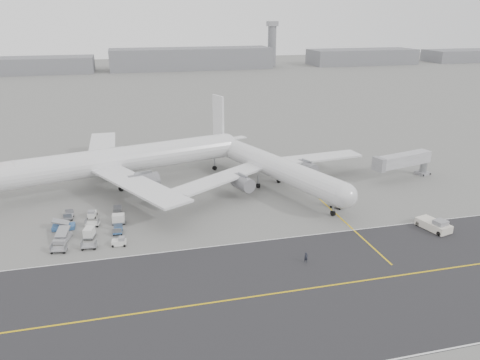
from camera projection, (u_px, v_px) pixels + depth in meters
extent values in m
plane|color=gray|center=(186.00, 243.00, 79.22)|extent=(700.00, 700.00, 0.00)
cube|color=#2B2B2E|center=(241.00, 299.00, 63.93)|extent=(220.00, 32.00, 0.02)
cube|color=gold|center=(241.00, 298.00, 63.93)|extent=(220.00, 0.30, 0.01)
cube|color=silver|center=(218.00, 246.00, 78.35)|extent=(220.00, 0.25, 0.01)
cube|color=gold|center=(336.00, 214.00, 90.67)|extent=(0.30, 40.00, 0.01)
cylinder|color=slate|center=(272.00, 46.00, 339.38)|extent=(6.00, 6.00, 28.00)
cube|color=gray|center=(272.00, 24.00, 334.15)|extent=(7.00, 7.00, 3.50)
cylinder|color=silver|center=(123.00, 160.00, 104.21)|extent=(50.93, 18.05, 5.85)
sphere|color=silver|center=(226.00, 145.00, 115.54)|extent=(5.73, 5.73, 5.73)
cube|color=silver|center=(138.00, 185.00, 91.12)|extent=(18.66, 27.65, 0.45)
cube|color=silver|center=(102.00, 147.00, 116.69)|extent=(6.24, 28.01, 0.45)
cylinder|color=gray|center=(144.00, 182.00, 96.72)|extent=(6.92, 5.03, 3.63)
cylinder|color=gray|center=(118.00, 156.00, 114.28)|extent=(6.92, 5.03, 3.63)
cylinder|color=black|center=(215.00, 168.00, 116.00)|extent=(1.19, 0.75, 1.10)
cylinder|color=black|center=(121.00, 189.00, 102.30)|extent=(1.19, 0.75, 1.10)
cylinder|color=black|center=(113.00, 179.00, 108.13)|extent=(1.19, 0.75, 1.10)
cylinder|color=gray|center=(214.00, 162.00, 115.48)|extent=(0.36, 0.36, 3.07)
cylinder|color=silver|center=(273.00, 166.00, 102.98)|extent=(19.23, 41.91, 4.91)
sphere|color=silver|center=(345.00, 196.00, 86.29)|extent=(4.81, 4.81, 4.81)
cone|color=silver|center=(220.00, 142.00, 120.36)|extent=(7.00, 9.36, 4.42)
cube|color=silver|center=(218.00, 116.00, 118.48)|extent=(2.07, 4.59, 10.44)
cube|color=silver|center=(204.00, 144.00, 118.66)|extent=(8.16, 4.88, 0.25)
cube|color=silver|center=(232.00, 139.00, 123.20)|extent=(8.16, 4.88, 0.25)
cube|color=silver|center=(221.00, 178.00, 97.19)|extent=(22.40, 17.45, 0.45)
cube|color=silver|center=(314.00, 158.00, 110.82)|extent=(23.91, 7.63, 0.45)
cylinder|color=gray|center=(243.00, 183.00, 98.11)|extent=(4.64, 5.95, 3.04)
cylinder|color=gray|center=(306.00, 168.00, 107.47)|extent=(4.64, 5.95, 3.04)
cylinder|color=black|center=(333.00, 213.00, 89.85)|extent=(0.83, 1.17, 1.06)
cylinder|color=black|center=(258.00, 186.00, 104.17)|extent=(0.83, 1.17, 1.06)
cylinder|color=black|center=(279.00, 181.00, 107.27)|extent=(0.83, 1.17, 1.06)
cylinder|color=gray|center=(333.00, 207.00, 89.41)|extent=(0.36, 0.36, 2.58)
cube|color=silver|center=(433.00, 225.00, 84.11)|extent=(4.34, 6.59, 1.37)
cube|color=gray|center=(441.00, 223.00, 82.63)|extent=(2.57, 2.43, 0.88)
cylinder|color=gray|center=(417.00, 219.00, 87.29)|extent=(0.78, 2.50, 0.16)
cylinder|color=black|center=(439.00, 234.00, 81.73)|extent=(0.60, 0.95, 0.88)
cylinder|color=black|center=(449.00, 231.00, 82.87)|extent=(0.60, 0.95, 0.88)
cylinder|color=black|center=(418.00, 224.00, 85.60)|extent=(0.60, 0.95, 0.88)
cylinder|color=black|center=(428.00, 221.00, 86.74)|extent=(0.60, 0.95, 0.88)
cylinder|color=gray|center=(423.00, 166.00, 112.38)|extent=(1.65, 1.65, 4.12)
cube|color=gray|center=(422.00, 173.00, 112.96)|extent=(3.24, 3.24, 0.72)
cube|color=#BCBCC1|center=(403.00, 160.00, 108.30)|extent=(15.68, 6.50, 2.68)
cube|color=gray|center=(379.00, 164.00, 105.02)|extent=(1.99, 3.49, 3.09)
cylinder|color=black|center=(422.00, 171.00, 114.42)|extent=(0.45, 0.67, 0.62)
imported|color=black|center=(306.00, 258.00, 72.92)|extent=(0.65, 0.45, 1.71)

